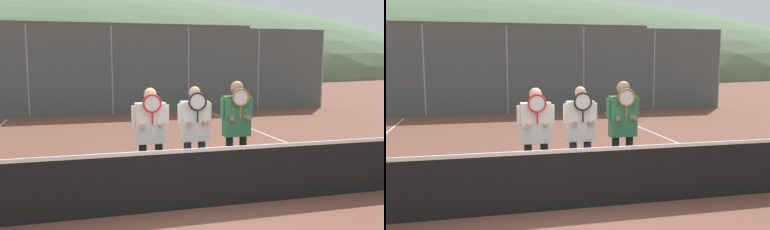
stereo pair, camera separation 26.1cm
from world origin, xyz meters
TOP-DOWN VIEW (x-y plane):
  - ground_plane at (0.00, 0.00)m, footprint 120.00×120.00m
  - hill_distant at (0.00, 59.15)m, footprint 112.18×62.32m
  - clubhouse_building at (-0.55, 18.93)m, footprint 16.98×5.50m
  - fence_back at (-0.00, 11.64)m, footprint 19.36×0.06m
  - tennis_net at (0.00, 0.00)m, footprint 10.68×0.09m
  - court_line_right_sideline at (3.97, 3.00)m, footprint 0.05×16.00m
  - player_leftmost at (-0.32, 0.94)m, footprint 0.63×0.34m
  - player_center_left at (0.44, 0.93)m, footprint 0.60×0.34m
  - player_center_right at (1.22, 0.96)m, footprint 0.60×0.34m
  - car_left_of_center at (-0.91, 14.59)m, footprint 4.44×1.97m
  - car_center at (4.10, 14.17)m, footprint 4.76×2.06m

SIDE VIEW (x-z plane):
  - ground_plane at x=0.00m, z-range 0.00..0.00m
  - hill_distant at x=0.00m, z-range -10.91..10.91m
  - court_line_right_sideline at x=3.97m, z-range 0.00..0.01m
  - tennis_net at x=0.00m, z-range -0.03..0.99m
  - car_left_of_center at x=-0.91m, z-range 0.02..1.75m
  - car_center at x=4.10m, z-range 0.02..1.76m
  - player_center_left at x=0.44m, z-range 0.16..1.95m
  - player_leftmost at x=-0.32m, z-range 0.17..1.95m
  - player_center_right at x=1.22m, z-range 0.19..2.06m
  - fence_back at x=0.00m, z-range 0.00..3.57m
  - clubhouse_building at x=-0.55m, z-range 0.02..4.08m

